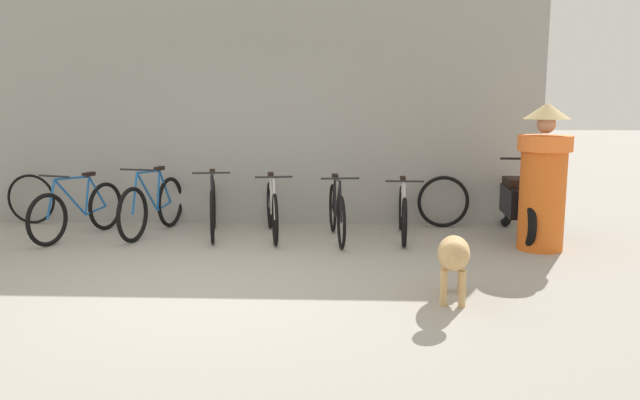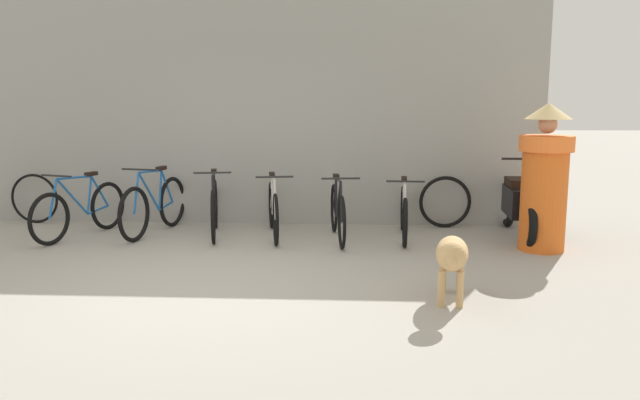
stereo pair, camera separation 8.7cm
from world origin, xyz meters
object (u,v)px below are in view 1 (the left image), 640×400
object	(u,v)px
spare_tire_right	(443,202)
person_in_robes	(543,177)
bicycle_4	(337,212)
stray_dog	(454,255)
bicycle_1	(153,207)
bicycle_5	(403,213)
spare_tire_left	(31,199)
bicycle_3	(272,210)
bicycle_2	(213,208)
motorcycle	(516,204)
bicycle_0	(78,211)

from	to	relation	value
spare_tire_right	person_in_robes	bearing A→B (deg)	-52.32
bicycle_4	spare_tire_right	world-z (taller)	bicycle_4
stray_dog	bicycle_1	bearing A→B (deg)	-117.76
bicycle_5	spare_tire_left	xyz separation A→B (m)	(-5.17, 0.70, 0.03)
spare_tire_left	bicycle_3	bearing A→B (deg)	-10.64
bicycle_3	stray_dog	xyz separation A→B (m)	(1.89, -2.56, 0.07)
bicycle_1	stray_dog	bearing A→B (deg)	64.58
bicycle_5	spare_tire_left	bearing A→B (deg)	-94.77
bicycle_1	bicycle_2	size ratio (longest dim) A/B	1.03
bicycle_1	motorcycle	size ratio (longest dim) A/B	0.85
bicycle_5	motorcycle	bearing A→B (deg)	98.26
stray_dog	spare_tire_right	world-z (taller)	spare_tire_right
bicycle_5	spare_tire_left	size ratio (longest dim) A/B	2.26
bicycle_3	person_in_robes	distance (m)	3.33
bicycle_2	stray_dog	bearing A→B (deg)	35.02
bicycle_4	spare_tire_right	bearing A→B (deg)	112.37
bicycle_4	person_in_robes	size ratio (longest dim) A/B	0.94
bicycle_5	spare_tire_right	size ratio (longest dim) A/B	2.23
bicycle_2	stray_dog	distance (m)	3.69
bicycle_1	stray_dog	world-z (taller)	bicycle_1
motorcycle	stray_dog	world-z (taller)	motorcycle
bicycle_0	spare_tire_left	xyz separation A→B (m)	(-1.04, 0.84, 0.01)
bicycle_3	bicycle_4	xyz separation A→B (m)	(0.83, -0.17, 0.00)
bicycle_2	person_in_robes	world-z (taller)	person_in_robes
motorcycle	person_in_robes	world-z (taller)	person_in_robes
bicycle_5	spare_tire_left	world-z (taller)	bicycle_5
motorcycle	bicycle_5	bearing A→B (deg)	-81.23
person_in_robes	spare_tire_right	world-z (taller)	person_in_robes
bicycle_4	person_in_robes	distance (m)	2.49
bicycle_2	spare_tire_right	world-z (taller)	bicycle_2
bicycle_5	motorcycle	size ratio (longest dim) A/B	0.82
bicycle_0	stray_dog	distance (m)	4.96
bicycle_1	motorcycle	bearing A→B (deg)	102.17
stray_dog	spare_tire_left	world-z (taller)	spare_tire_left
spare_tire_right	stray_dog	bearing A→B (deg)	-97.05
bicycle_5	spare_tire_right	distance (m)	0.93
bicycle_1	bicycle_3	xyz separation A→B (m)	(1.58, -0.06, -0.02)
person_in_robes	bicycle_0	bearing A→B (deg)	-24.88
motorcycle	bicycle_1	bearing A→B (deg)	-86.10
bicycle_4	bicycle_1	bearing A→B (deg)	-102.68
bicycle_3	bicycle_4	world-z (taller)	bicycle_4
bicycle_2	spare_tire_left	distance (m)	2.81
bicycle_0	bicycle_1	world-z (taller)	bicycle_1
bicycle_0	bicycle_4	bearing A→B (deg)	108.89
bicycle_5	stray_dog	world-z (taller)	bicycle_5
bicycle_1	bicycle_5	distance (m)	3.25
bicycle_0	bicycle_4	world-z (taller)	bicycle_0
stray_dog	bicycle_4	bearing A→B (deg)	-146.89
motorcycle	person_in_robes	xyz separation A→B (m)	(0.11, -0.67, 0.44)
stray_dog	spare_tire_left	distance (m)	6.28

